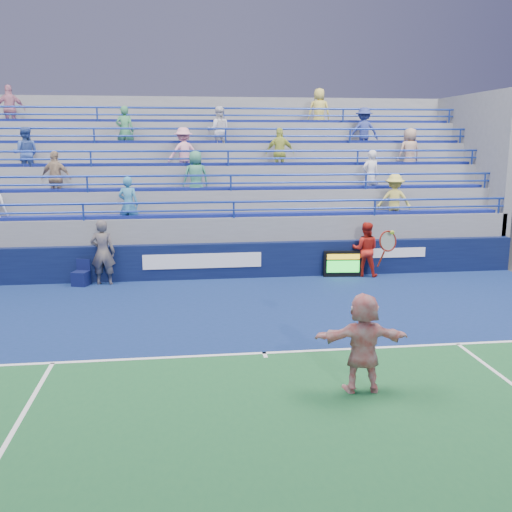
{
  "coord_description": "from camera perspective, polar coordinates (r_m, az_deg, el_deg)",
  "views": [
    {
      "loc": [
        -1.54,
        -10.7,
        4.22
      ],
      "look_at": [
        0.15,
        2.5,
        1.5
      ],
      "focal_mm": 40.0,
      "sensor_mm": 36.0,
      "label": 1
    }
  ],
  "objects": [
    {
      "name": "ball_girl",
      "position": [
        18.12,
        10.87,
        0.65
      ],
      "size": [
        1.0,
        0.89,
        1.72
      ],
      "primitive_type": "imported",
      "rotation": [
        0.0,
        0.0,
        2.81
      ],
      "color": "red",
      "rests_on": "ground"
    },
    {
      "name": "sponsor_wall",
      "position": [
        17.65,
        -2.13,
        -0.46
      ],
      "size": [
        18.0,
        0.32,
        1.1
      ],
      "color": "black",
      "rests_on": "ground"
    },
    {
      "name": "bleacher_stand",
      "position": [
        21.2,
        -3.09,
        4.29
      ],
      "size": [
        18.0,
        5.6,
        6.13
      ],
      "color": "slate",
      "rests_on": "ground"
    },
    {
      "name": "ground",
      "position": [
        11.6,
        0.83,
        -9.77
      ],
      "size": [
        120.0,
        120.0,
        0.0
      ],
      "primitive_type": "plane",
      "color": "#333538"
    },
    {
      "name": "serve_speed_board",
      "position": [
        17.98,
        8.68,
        -0.8
      ],
      "size": [
        1.2,
        0.23,
        0.83
      ],
      "color": "black",
      "rests_on": "ground"
    },
    {
      "name": "line_judge",
      "position": [
        17.32,
        -15.07,
        0.36
      ],
      "size": [
        0.75,
        0.53,
        1.95
      ],
      "primitive_type": "imported",
      "rotation": [
        0.0,
        0.0,
        3.05
      ],
      "color": "#151B3C",
      "rests_on": "ground"
    },
    {
      "name": "tennis_player",
      "position": [
        9.86,
        10.67,
        -8.5
      ],
      "size": [
        1.64,
        0.62,
        2.78
      ],
      "color": "white",
      "rests_on": "ground"
    },
    {
      "name": "judge_chair",
      "position": [
        17.53,
        -17.09,
        -2.07
      ],
      "size": [
        0.55,
        0.56,
        0.77
      ],
      "color": "#0D1340",
      "rests_on": "ground"
    }
  ]
}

